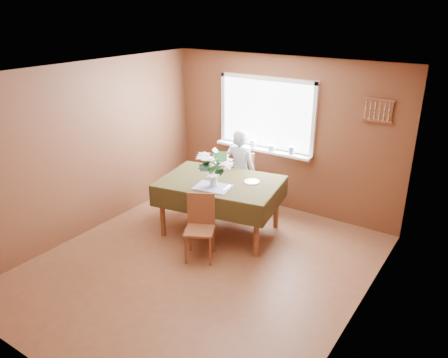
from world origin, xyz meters
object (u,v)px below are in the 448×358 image
Objects in this scene: chair_far at (241,177)px; seated_woman at (240,171)px; dining_table at (220,187)px; chair_near at (200,223)px; flower_bouquet at (213,165)px.

seated_woman is at bearing 84.45° from chair_far.
dining_table is 0.79m from seated_woman.
chair_far is 1.67m from chair_near.
chair_near is 1.53m from seated_woman.
chair_near is at bearing 89.39° from seated_woman.
chair_near is (0.16, -0.71, -0.24)m from dining_table.
dining_table is 0.46m from flower_bouquet.
chair_far is 1.12× the size of chair_near.
seated_woman is at bearing 100.05° from flower_bouquet.
dining_table is at bearing 72.20° from chair_far.
flower_bouquet is at bearing 87.89° from seated_woman.
chair_near is at bearing -87.97° from dining_table.
seated_woman reaches higher than chair_near.
flower_bouquet is (0.24, -1.13, 0.60)m from chair_far.
dining_table is at bearing 74.61° from chair_near.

